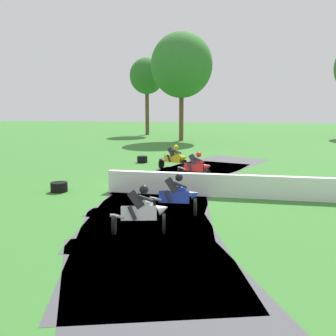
% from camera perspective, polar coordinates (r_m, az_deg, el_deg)
% --- Properties ---
extents(ground_plane, '(120.00, 120.00, 0.00)m').
position_cam_1_polar(ground_plane, '(15.31, -0.91, -3.95)').
color(ground_plane, '#38752D').
extents(track_asphalt, '(7.78, 24.30, 0.01)m').
position_cam_1_polar(track_asphalt, '(15.17, 2.07, -4.07)').
color(track_asphalt, '#47474C').
rests_on(track_asphalt, ground).
extents(safety_barrier, '(14.11, 0.97, 0.90)m').
position_cam_1_polar(safety_barrier, '(14.99, 17.41, -2.93)').
color(safety_barrier, white).
rests_on(safety_barrier, ground).
extents(motorcycle_lead_yellow, '(1.71, 1.08, 1.42)m').
position_cam_1_polar(motorcycle_lead_yellow, '(20.85, 0.97, 1.57)').
color(motorcycle_lead_yellow, black).
rests_on(motorcycle_lead_yellow, ground).
extents(motorcycle_chase_red, '(1.73, 1.15, 1.42)m').
position_cam_1_polar(motorcycle_chase_red, '(18.12, 4.28, 0.22)').
color(motorcycle_chase_red, black).
rests_on(motorcycle_chase_red, ground).
extents(motorcycle_trailing_blue, '(1.68, 0.83, 1.43)m').
position_cam_1_polar(motorcycle_trailing_blue, '(12.39, 1.31, -4.18)').
color(motorcycle_trailing_blue, black).
rests_on(motorcycle_trailing_blue, ground).
extents(motorcycle_fourth_white, '(1.67, 0.97, 1.43)m').
position_cam_1_polar(motorcycle_fourth_white, '(10.64, -4.04, -6.52)').
color(motorcycle_fourth_white, black).
rests_on(motorcycle_fourth_white, ground).
extents(tire_stack_near, '(0.64, 0.64, 0.40)m').
position_cam_1_polar(tire_stack_near, '(23.44, -3.94, 1.32)').
color(tire_stack_near, black).
rests_on(tire_stack_near, ground).
extents(tire_stack_mid_a, '(0.70, 0.70, 0.40)m').
position_cam_1_polar(tire_stack_mid_a, '(16.27, -16.27, -2.80)').
color(tire_stack_mid_a, black).
rests_on(tire_stack_mid_a, ground).
extents(tree_far_left, '(5.97, 5.97, 10.47)m').
position_cam_1_polar(tree_far_left, '(37.56, 2.08, 15.37)').
color(tree_far_left, brown).
rests_on(tree_far_left, ground).
extents(tree_mid_rise, '(3.98, 3.98, 8.94)m').
position_cam_1_polar(tree_mid_rise, '(44.87, -3.24, 13.77)').
color(tree_mid_rise, brown).
rests_on(tree_mid_rise, ground).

